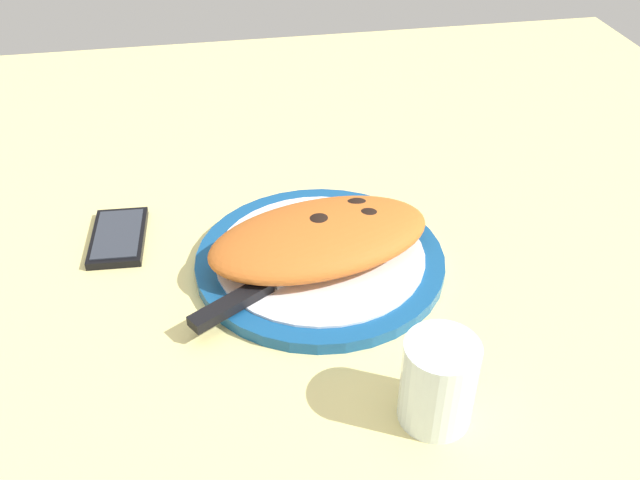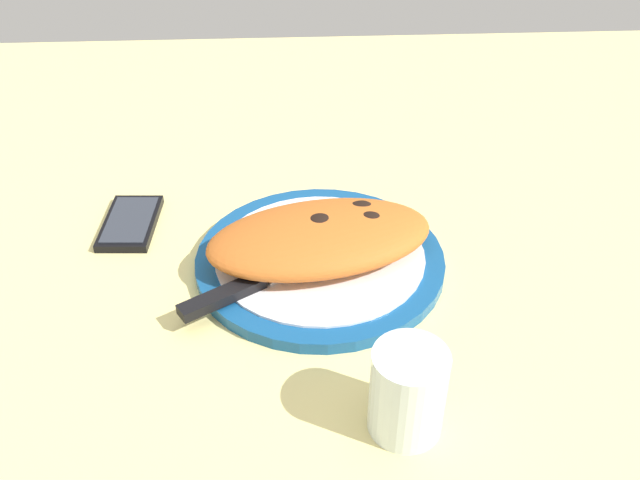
# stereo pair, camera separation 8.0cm
# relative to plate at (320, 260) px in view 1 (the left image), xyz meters

# --- Properties ---
(ground_plane) EXTENTS (1.50, 1.50, 0.03)m
(ground_plane) POSITION_rel_plate_xyz_m (0.00, 0.00, -0.02)
(ground_plane) COLOR #E5D684
(plate) EXTENTS (0.29, 0.29, 0.02)m
(plate) POSITION_rel_plate_xyz_m (0.00, 0.00, 0.00)
(plate) COLOR navy
(plate) RESTS_ON ground_plane
(calzone) EXTENTS (0.29, 0.19, 0.05)m
(calzone) POSITION_rel_plate_xyz_m (-0.00, 0.00, 0.03)
(calzone) COLOR #C16023
(calzone) RESTS_ON plate
(fork) EXTENTS (0.16, 0.02, 0.00)m
(fork) POSITION_rel_plate_xyz_m (0.02, -0.06, 0.01)
(fork) COLOR silver
(fork) RESTS_ON plate
(knife) EXTENTS (0.22, 0.15, 0.01)m
(knife) POSITION_rel_plate_xyz_m (0.08, 0.06, 0.01)
(knife) COLOR silver
(knife) RESTS_ON plate
(smartphone) EXTENTS (0.07, 0.12, 0.01)m
(smartphone) POSITION_rel_plate_xyz_m (0.24, -0.09, -0.00)
(smartphone) COLOR black
(smartphone) RESTS_ON ground_plane
(water_glass) EXTENTS (0.07, 0.07, 0.09)m
(water_glass) POSITION_rel_plate_xyz_m (-0.06, 0.24, 0.03)
(water_glass) COLOR silver
(water_glass) RESTS_ON ground_plane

